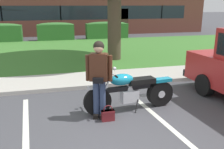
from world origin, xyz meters
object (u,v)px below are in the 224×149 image
(handbag, at_px, (108,114))
(hedge_center_left, at_px, (56,31))
(motorcycle, at_px, (133,90))
(rider_person, at_px, (99,74))
(hedge_center_right, at_px, (107,30))
(brick_building, at_px, (58,12))

(handbag, xyz_separation_m, hedge_center_left, (-0.64, 12.96, 0.51))
(motorcycle, xyz_separation_m, rider_person, (-0.86, -0.22, 0.50))
(rider_person, relative_size, hedge_center_right, 0.57)
(handbag, distance_m, hedge_center_right, 13.32)
(hedge_center_left, bearing_deg, brick_building, 85.33)
(hedge_center_left, bearing_deg, handbag, -87.17)
(rider_person, xyz_separation_m, handbag, (0.14, -0.22, -0.85))
(motorcycle, xyz_separation_m, handbag, (-0.72, -0.44, -0.34))
(rider_person, bearing_deg, hedge_center_right, 76.11)
(rider_person, distance_m, hedge_center_right, 13.13)
(hedge_center_left, bearing_deg, hedge_center_right, 0.00)
(brick_building, bearing_deg, handbag, -89.66)
(motorcycle, bearing_deg, handbag, -148.60)
(rider_person, bearing_deg, handbag, -57.00)
(hedge_center_right, relative_size, brick_building, 0.12)
(motorcycle, distance_m, handbag, 0.91)
(rider_person, distance_m, hedge_center_left, 12.76)
(motorcycle, distance_m, hedge_center_right, 12.73)
(rider_person, relative_size, brick_building, 0.07)
(hedge_center_right, height_order, brick_building, brick_building)
(motorcycle, xyz_separation_m, hedge_center_right, (2.29, 12.53, 0.16))
(rider_person, distance_m, brick_building, 19.21)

